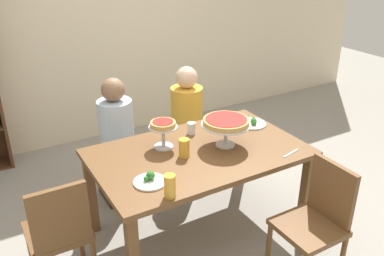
{
  "coord_description": "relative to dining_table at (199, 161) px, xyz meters",
  "views": [
    {
      "loc": [
        -1.42,
        -2.34,
        2.21
      ],
      "look_at": [
        0.0,
        0.1,
        0.89
      ],
      "focal_mm": 38.39,
      "sensor_mm": 36.0,
      "label": 1
    }
  ],
  "objects": [
    {
      "name": "ground_plane",
      "position": [
        0.0,
        0.0,
        -0.65
      ],
      "size": [
        12.0,
        12.0,
        0.0
      ],
      "primitive_type": "plane",
      "color": "gray"
    },
    {
      "name": "rear_partition",
      "position": [
        0.0,
        2.2,
        0.75
      ],
      "size": [
        8.0,
        0.12,
        2.8
      ],
      "primitive_type": "cube",
      "color": "beige",
      "rests_on": "ground_plane"
    },
    {
      "name": "dining_table",
      "position": [
        0.0,
        0.0,
        0.0
      ],
      "size": [
        1.6,
        0.98,
        0.74
      ],
      "color": "brown",
      "rests_on": "ground_plane"
    },
    {
      "name": "diner_far_right",
      "position": [
        0.33,
        0.77,
        -0.16
      ],
      "size": [
        0.34,
        0.34,
        1.15
      ],
      "rotation": [
        0.0,
        0.0,
        -1.57
      ],
      "color": "#382D28",
      "rests_on": "ground_plane"
    },
    {
      "name": "diner_far_left",
      "position": [
        -0.36,
        0.79,
        -0.16
      ],
      "size": [
        0.34,
        0.34,
        1.15
      ],
      "rotation": [
        0.0,
        0.0,
        -1.57
      ],
      "color": "#382D28",
      "rests_on": "ground_plane"
    },
    {
      "name": "chair_near_right",
      "position": [
        0.44,
        -0.82,
        -0.17
      ],
      "size": [
        0.4,
        0.4,
        0.87
      ],
      "rotation": [
        0.0,
        0.0,
        1.57
      ],
      "color": "brown",
      "rests_on": "ground_plane"
    },
    {
      "name": "chair_head_west",
      "position": [
        -1.1,
        -0.08,
        -0.17
      ],
      "size": [
        0.4,
        0.4,
        0.87
      ],
      "color": "brown",
      "rests_on": "ground_plane"
    },
    {
      "name": "deep_dish_pizza_stand",
      "position": [
        0.22,
        -0.03,
        0.28
      ],
      "size": [
        0.38,
        0.38,
        0.22
      ],
      "color": "silver",
      "rests_on": "dining_table"
    },
    {
      "name": "personal_pizza_stand",
      "position": [
        -0.2,
        0.19,
        0.25
      ],
      "size": [
        0.22,
        0.22,
        0.22
      ],
      "color": "silver",
      "rests_on": "dining_table"
    },
    {
      "name": "salad_plate_near_diner",
      "position": [
        -0.51,
        -0.22,
        0.1
      ],
      "size": [
        0.22,
        0.22,
        0.07
      ],
      "color": "white",
      "rests_on": "dining_table"
    },
    {
      "name": "salad_plate_far_diner",
      "position": [
        0.64,
        0.18,
        0.1
      ],
      "size": [
        0.25,
        0.25,
        0.07
      ],
      "color": "white",
      "rests_on": "dining_table"
    },
    {
      "name": "beer_glass_amber_tall",
      "position": [
        -0.47,
        -0.43,
        0.16
      ],
      "size": [
        0.08,
        0.08,
        0.16
      ],
      "primitive_type": "cylinder",
      "color": "gold",
      "rests_on": "dining_table"
    },
    {
      "name": "beer_glass_amber_short",
      "position": [
        -0.14,
        -0.02,
        0.16
      ],
      "size": [
        0.08,
        0.08,
        0.14
      ],
      "primitive_type": "cylinder",
      "color": "gold",
      "rests_on": "dining_table"
    },
    {
      "name": "water_glass_clear_near",
      "position": [
        0.1,
        0.29,
        0.13
      ],
      "size": [
        0.07,
        0.07,
        0.1
      ],
      "primitive_type": "cylinder",
      "color": "white",
      "rests_on": "dining_table"
    },
    {
      "name": "cutlery_fork_near",
      "position": [
        0.57,
        -0.38,
        0.09
      ],
      "size": [
        0.18,
        0.06,
        0.0
      ],
      "primitive_type": "cube",
      "rotation": [
        0.0,
        0.0,
        0.23
      ],
      "color": "silver",
      "rests_on": "dining_table"
    },
    {
      "name": "cutlery_knife_near",
      "position": [
        0.48,
        0.37,
        0.09
      ],
      "size": [
        0.18,
        0.06,
        0.0
      ],
      "primitive_type": "cube",
      "rotation": [
        0.0,
        0.0,
        2.88
      ],
      "color": "silver",
      "rests_on": "dining_table"
    }
  ]
}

